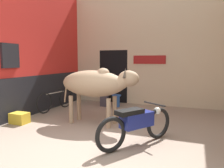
# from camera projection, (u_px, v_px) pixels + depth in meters

# --- Properties ---
(ground_plane) EXTENTS (30.00, 30.00, 0.00)m
(ground_plane) POSITION_uv_depth(u_px,v_px,m) (84.00, 151.00, 3.98)
(ground_plane) COLOR gray
(wall_left_shopfront) EXTENTS (0.25, 4.49, 4.18)m
(wall_left_shopfront) POSITION_uv_depth(u_px,v_px,m) (38.00, 48.00, 6.85)
(wall_left_shopfront) COLOR red
(wall_left_shopfront) RESTS_ON ground_plane
(wall_back_with_doorway) EXTENTS (5.47, 0.93, 4.18)m
(wall_back_with_doorway) POSITION_uv_depth(u_px,v_px,m) (136.00, 56.00, 8.27)
(wall_back_with_doorway) COLOR beige
(wall_back_with_doorway) RESTS_ON ground_plane
(cow) EXTENTS (2.12, 0.75, 1.48)m
(cow) POSITION_uv_depth(u_px,v_px,m) (96.00, 84.00, 5.54)
(cow) COLOR tan
(cow) RESTS_ON ground_plane
(motorcycle_near) EXTENTS (1.09, 1.62, 0.77)m
(motorcycle_near) POSITION_uv_depth(u_px,v_px,m) (137.00, 123.00, 4.21)
(motorcycle_near) COLOR black
(motorcycle_near) RESTS_ON ground_plane
(bicycle) EXTENTS (0.44, 1.65, 0.66)m
(bicycle) POSITION_uv_depth(u_px,v_px,m) (56.00, 100.00, 7.17)
(bicycle) COLOR black
(bicycle) RESTS_ON ground_plane
(shopkeeper_seated) EXTENTS (0.39, 0.34, 1.21)m
(shopkeeper_seated) POSITION_uv_depth(u_px,v_px,m) (105.00, 88.00, 7.82)
(shopkeeper_seated) COLOR #3D3842
(shopkeeper_seated) RESTS_ON ground_plane
(plastic_stool) EXTENTS (0.33, 0.33, 0.42)m
(plastic_stool) POSITION_uv_depth(u_px,v_px,m) (116.00, 100.00, 7.69)
(plastic_stool) COLOR #2856B2
(plastic_stool) RESTS_ON ground_plane
(crate) EXTENTS (0.44, 0.32, 0.28)m
(crate) POSITION_uv_depth(u_px,v_px,m) (20.00, 118.00, 5.68)
(crate) COLOR gold
(crate) RESTS_ON ground_plane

